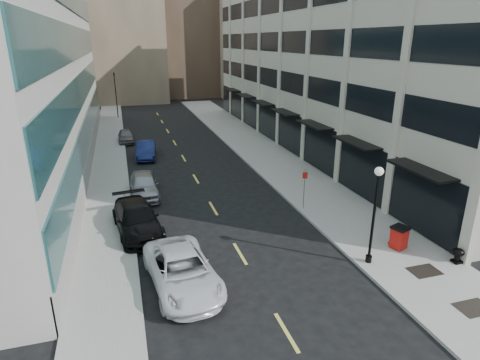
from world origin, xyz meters
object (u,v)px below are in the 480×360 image
car_blue_sedan (146,150)px  urn_planter (458,254)px  traffic_signal (114,75)px  car_silver_sedan (144,185)px  sign_post (305,184)px  trash_bin (399,237)px  car_white_van (182,271)px  car_black_pickup (137,219)px  car_grey_sedan (126,136)px  lamppost (375,207)px

car_blue_sedan → urn_planter: size_ratio=6.15×
traffic_signal → car_silver_sedan: bearing=-87.3°
traffic_signal → sign_post: 37.72m
trash_bin → car_white_van: bearing=161.0°
car_black_pickup → sign_post: sign_post is taller
car_black_pickup → car_blue_sedan: (1.60, 15.19, -0.05)m
car_black_pickup → car_blue_sedan: bearing=77.0°
car_silver_sedan → car_blue_sedan: bearing=86.1°
traffic_signal → trash_bin: traffic_signal is taller
car_white_van → sign_post: sign_post is taller
car_black_pickup → car_grey_sedan: bearing=83.1°
car_black_pickup → car_grey_sedan: 21.75m
traffic_signal → car_black_pickup: (0.70, -36.06, -4.91)m
car_blue_sedan → urn_planter: 26.43m
car_white_van → car_blue_sedan: car_white_van is taller
trash_bin → lamppost: size_ratio=0.25×
car_black_pickup → car_silver_sedan: same height
trash_bin → sign_post: sign_post is taller
traffic_signal → car_black_pickup: bearing=-88.9°
lamppost → car_black_pickup: bearing=147.3°
traffic_signal → car_silver_sedan: 31.00m
sign_post → urn_planter: (4.21, -8.10, -1.17)m
traffic_signal → trash_bin: (13.30, -42.01, -4.92)m
car_white_van → car_grey_sedan: bearing=87.5°
traffic_signal → car_blue_sedan: bearing=-83.7°
lamppost → trash_bin: bearing=18.4°
car_silver_sedan → sign_post: size_ratio=1.86×
car_black_pickup → trash_bin: bearing=-32.2°
car_white_van → car_grey_sedan: (-1.60, 27.69, -0.11)m
car_silver_sedan → car_white_van: bearing=-84.8°
car_blue_sedan → car_grey_sedan: 6.75m
car_silver_sedan → urn_planter: size_ratio=6.33×
car_white_van → car_grey_sedan: size_ratio=1.42×
car_white_van → urn_planter: size_ratio=7.55×
car_white_van → urn_planter: bearing=-14.7°
car_grey_sedan → sign_post: bearing=-65.0°
traffic_signal → car_grey_sedan: 15.19m
car_silver_sedan → car_grey_sedan: 16.28m
trash_bin → lamppost: 3.20m
car_black_pickup → trash_bin: size_ratio=4.59×
trash_bin → car_silver_sedan: bearing=117.0°
car_silver_sedan → trash_bin: car_silver_sedan is taller
trash_bin → urn_planter: (1.80, -1.99, -0.20)m
car_black_pickup → urn_planter: 16.45m
lamppost → sign_post: (-0.21, 6.84, -1.23)m
car_black_pickup → trash_bin: car_black_pickup is taller
traffic_signal → car_grey_sedan: bearing=-87.2°
sign_post → urn_planter: bearing=-41.1°
car_silver_sedan → trash_bin: (11.83, -11.44, -0.00)m
car_blue_sedan → sign_post: bearing=-54.1°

